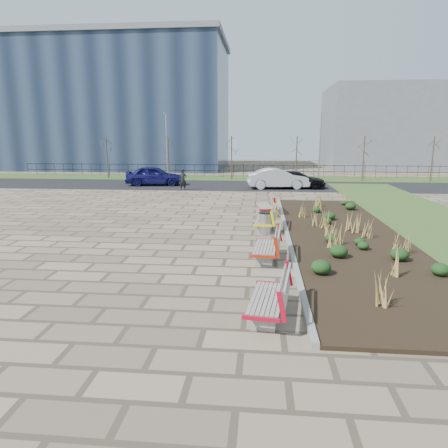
# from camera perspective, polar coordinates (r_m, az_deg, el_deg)

# --- Properties ---
(ground) EXTENTS (120.00, 120.00, 0.00)m
(ground) POSITION_cam_1_polar(r_m,az_deg,el_deg) (12.13, -8.47, -7.06)
(ground) COLOR gray
(ground) RESTS_ON ground
(planting_bed) EXTENTS (4.50, 18.00, 0.10)m
(planting_bed) POSITION_cam_1_polar(r_m,az_deg,el_deg) (16.92, 16.89, -1.68)
(planting_bed) COLOR black
(planting_bed) RESTS_ON ground
(planting_curb) EXTENTS (0.16, 18.00, 0.15)m
(planting_curb) POSITION_cam_1_polar(r_m,az_deg,el_deg) (16.60, 9.00, -1.47)
(planting_curb) COLOR gray
(planting_curb) RESTS_ON ground
(grass_verge_far) EXTENTS (80.00, 5.00, 0.04)m
(grass_verge_far) POSITION_cam_1_polar(r_m,az_deg,el_deg) (39.39, 1.22, 6.60)
(grass_verge_far) COLOR #33511E
(grass_verge_far) RESTS_ON ground
(road) EXTENTS (80.00, 7.00, 0.02)m
(road) POSITION_cam_1_polar(r_m,az_deg,el_deg) (33.45, 0.48, 5.54)
(road) COLOR black
(road) RESTS_ON ground
(bench_a) EXTENTS (1.16, 2.20, 1.00)m
(bench_a) POSITION_cam_1_polar(r_m,az_deg,el_deg) (9.18, 6.17, -10.18)
(bench_a) COLOR red
(bench_a) RESTS_ON ground
(bench_b) EXTENTS (1.06, 2.16, 1.00)m
(bench_b) POSITION_cam_1_polar(r_m,az_deg,el_deg) (13.25, 5.95, -3.04)
(bench_b) COLOR red
(bench_b) RESTS_ON ground
(bench_c) EXTENTS (1.08, 2.17, 1.00)m
(bench_c) POSITION_cam_1_polar(r_m,az_deg,el_deg) (17.47, 5.83, 0.74)
(bench_c) COLOR #FFF50D
(bench_c) RESTS_ON ground
(bench_d) EXTENTS (1.16, 2.20, 1.00)m
(bench_d) POSITION_cam_1_polar(r_m,az_deg,el_deg) (21.00, 5.77, 2.72)
(bench_d) COLOR #B40F0C
(bench_d) RESTS_ON ground
(litter_bin) EXTENTS (0.54, 0.54, 0.90)m
(litter_bin) POSITION_cam_1_polar(r_m,az_deg,el_deg) (16.81, 5.93, 0.11)
(litter_bin) COLOR #B2B2B7
(litter_bin) RESTS_ON ground
(pedestrian) EXTENTS (0.63, 0.45, 1.61)m
(pedestrian) POSITION_cam_1_polar(r_m,az_deg,el_deg) (30.40, -5.90, 6.30)
(pedestrian) COLOR black
(pedestrian) RESTS_ON ground
(car_blue) EXTENTS (4.89, 2.51, 1.59)m
(car_blue) POSITION_cam_1_polar(r_m,az_deg,el_deg) (33.91, -9.93, 6.82)
(car_blue) COLOR #11114C
(car_blue) RESTS_ON road
(car_silver) EXTENTS (4.92, 2.22, 1.57)m
(car_silver) POSITION_cam_1_polar(r_m,az_deg,el_deg) (31.56, 7.72, 6.46)
(car_silver) COLOR #AFB1B7
(car_silver) RESTS_ON road
(car_black) EXTENTS (4.62, 1.91, 1.34)m
(car_black) POSITION_cam_1_polar(r_m,az_deg,el_deg) (32.03, 10.24, 6.26)
(car_black) COLOR black
(car_black) RESTS_ON road
(tree_a) EXTENTS (1.40, 1.40, 4.00)m
(tree_a) POSITION_cam_1_polar(r_m,az_deg,el_deg) (40.45, -16.36, 9.13)
(tree_a) COLOR #4C3D2D
(tree_a) RESTS_ON grass_verge_far
(tree_b) EXTENTS (1.40, 1.40, 4.00)m
(tree_b) POSITION_cam_1_polar(r_m,az_deg,el_deg) (38.66, -7.95, 9.37)
(tree_b) COLOR #4C3D2D
(tree_b) RESTS_ON grass_verge_far
(tree_c) EXTENTS (1.40, 1.40, 4.00)m
(tree_c) POSITION_cam_1_polar(r_m,az_deg,el_deg) (37.75, 1.07, 9.42)
(tree_c) COLOR #4C3D2D
(tree_c) RESTS_ON grass_verge_far
(tree_d) EXTENTS (1.40, 1.40, 4.00)m
(tree_d) POSITION_cam_1_polar(r_m,az_deg,el_deg) (37.78, 10.31, 9.23)
(tree_d) COLOR #4C3D2D
(tree_d) RESTS_ON grass_verge_far
(tree_e) EXTENTS (1.40, 1.40, 4.00)m
(tree_e) POSITION_cam_1_polar(r_m,az_deg,el_deg) (38.74, 19.28, 8.81)
(tree_e) COLOR #4C3D2D
(tree_e) RESTS_ON grass_verge_far
(tree_f) EXTENTS (1.40, 1.40, 4.00)m
(tree_f) POSITION_cam_1_polar(r_m,az_deg,el_deg) (40.59, 27.61, 8.24)
(tree_f) COLOR #4C3D2D
(tree_f) RESTS_ON grass_verge_far
(lamp_west) EXTENTS (0.24, 0.60, 6.00)m
(lamp_west) POSITION_cam_1_polar(r_m,az_deg,el_deg) (38.14, -8.17, 10.83)
(lamp_west) COLOR gray
(lamp_west) RESTS_ON grass_verge_far
(lamp_east) EXTENTS (0.24, 0.60, 6.00)m
(lamp_east) POSITION_cam_1_polar(r_m,az_deg,el_deg) (37.46, 13.53, 10.59)
(lamp_east) COLOR gray
(lamp_east) RESTS_ON grass_verge_far
(railing_fence) EXTENTS (44.00, 0.10, 1.20)m
(railing_fence) POSITION_cam_1_polar(r_m,az_deg,el_deg) (40.83, 1.38, 7.67)
(railing_fence) COLOR black
(railing_fence) RESTS_ON grass_verge_far
(building_glass) EXTENTS (40.00, 14.00, 15.00)m
(building_glass) POSITION_cam_1_polar(r_m,az_deg,el_deg) (56.90, -21.29, 15.12)
(building_glass) COLOR #192338
(building_glass) RESTS_ON ground
(building_grey) EXTENTS (18.00, 12.00, 10.00)m
(building_grey) POSITION_cam_1_polar(r_m,az_deg,el_deg) (55.81, 23.87, 12.40)
(building_grey) COLOR slate
(building_grey) RESTS_ON ground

